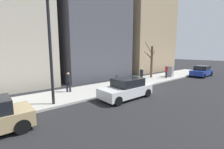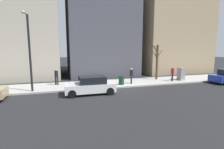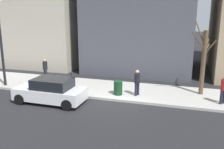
{
  "view_description": "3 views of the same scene",
  "coord_description": "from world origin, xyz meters",
  "views": [
    {
      "loc": [
        -9.05,
        11.71,
        3.5
      ],
      "look_at": [
        1.78,
        2.58,
        1.35
      ],
      "focal_mm": 24.0,
      "sensor_mm": 36.0,
      "label": 1
    },
    {
      "loc": [
        -15.76,
        6.14,
        3.91
      ],
      "look_at": [
        0.01,
        1.46,
        1.39
      ],
      "focal_mm": 28.0,
      "sensor_mm": 36.0,
      "label": 2
    },
    {
      "loc": [
        -13.82,
        -3.92,
        5.35
      ],
      "look_at": [
        0.43,
        0.45,
        1.58
      ],
      "focal_mm": 40.0,
      "sensor_mm": 36.0,
      "label": 3
    }
  ],
  "objects": [
    {
      "name": "pedestrian_midblock",
      "position": [
        1.1,
        -1.01,
        1.09
      ],
      "size": [
        0.38,
        0.36,
        1.66
      ],
      "rotation": [
        0.0,
        0.0,
        2.7
      ],
      "color": "#1E1E2D",
      "rests_on": "sidewalk"
    },
    {
      "name": "streetlamp",
      "position": [
        0.28,
        8.6,
        4.02
      ],
      "size": [
        1.97,
        0.32,
        6.5
      ],
      "color": "black",
      "rests_on": "sidewalk"
    },
    {
      "name": "trash_bin",
      "position": [
        0.9,
        0.19,
        0.6
      ],
      "size": [
        0.56,
        0.56,
        0.9
      ],
      "primitive_type": "cylinder",
      "color": "#14381E",
      "rests_on": "sidewalk"
    },
    {
      "name": "utility_box",
      "position": [
        1.3,
        -7.37,
        0.85
      ],
      "size": [
        0.83,
        0.61,
        1.43
      ],
      "color": "#A8A399",
      "rests_on": "sidewalk"
    },
    {
      "name": "bare_tree",
      "position": [
        2.64,
        -4.91,
        2.35
      ],
      "size": [
        2.2,
        1.52,
        4.65
      ],
      "color": "brown",
      "rests_on": "sidewalk"
    },
    {
      "name": "parked_car_white",
      "position": [
        -1.3,
        3.75,
        0.74
      ],
      "size": [
        1.95,
        4.21,
        1.52
      ],
      "rotation": [
        0.0,
        0.0,
        -0.01
      ],
      "color": "white",
      "rests_on": "ground"
    },
    {
      "name": "pedestrian_far_corner",
      "position": [
        2.72,
        6.58,
        1.09
      ],
      "size": [
        0.36,
        0.36,
        1.66
      ],
      "rotation": [
        0.0,
        0.0,
        0.98
      ],
      "color": "#1E1E2D",
      "rests_on": "sidewalk"
    },
    {
      "name": "office_tower_left",
      "position": [
        10.87,
        -11.34,
        7.45
      ],
      "size": [
        10.73,
        10.73,
        14.89
      ],
      "primitive_type": "cube",
      "color": "tan",
      "rests_on": "ground"
    },
    {
      "name": "pedestrian_near_meter",
      "position": [
        1.08,
        -6.04,
        1.09
      ],
      "size": [
        0.36,
        0.36,
        1.66
      ],
      "rotation": [
        0.0,
        0.0,
        5.51
      ],
      "color": "#1E1E2D",
      "rests_on": "sidewalk"
    },
    {
      "name": "parking_meter",
      "position": [
        0.45,
        3.18,
        0.98
      ],
      "size": [
        0.14,
        0.1,
        1.35
      ],
      "color": "slate",
      "rests_on": "sidewalk"
    },
    {
      "name": "ground_plane",
      "position": [
        0.0,
        0.0,
        0.0
      ],
      "size": [
        120.0,
        120.0,
        0.0
      ],
      "primitive_type": "plane",
      "color": "#232326"
    },
    {
      "name": "sidewalk",
      "position": [
        2.0,
        0.0,
        0.07
      ],
      "size": [
        4.0,
        36.0,
        0.15
      ],
      "primitive_type": "cube",
      "color": "#B2AFA8",
      "rests_on": "ground"
    },
    {
      "name": "office_block_center",
      "position": [
        10.17,
        0.32,
        9.86
      ],
      "size": [
        9.35,
        9.35,
        19.72
      ],
      "primitive_type": "cube",
      "color": "#4C4C56",
      "rests_on": "ground"
    }
  ]
}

